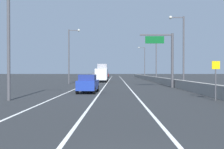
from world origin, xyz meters
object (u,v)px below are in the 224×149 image
Objects in this scene: lamp_post_right_fourth at (144,60)px; car_green_1 at (100,74)px; lamp_post_right_third at (155,56)px; car_gray_0 at (95,76)px; lamp_post_left_near at (12,26)px; lamp_post_left_mid at (70,52)px; car_red_3 at (106,75)px; overhead_sign_gantry at (167,53)px; car_blue_2 at (88,84)px; lamp_post_right_second at (182,46)px; box_truck at (102,74)px; speed_advisory_sign at (216,77)px.

lamp_post_right_fourth reaches higher than car_green_1.
lamp_post_right_third reaches higher than car_gray_0.
lamp_post_left_near is 25.09m from lamp_post_left_mid.
lamp_post_right_fourth is at bearing 9.96° from car_gray_0.
car_red_3 is at bearing 84.01° from lamp_post_left_mid.
car_gray_0 is (-13.14, 38.76, -3.74)m from overhead_sign_gantry.
lamp_post_left_mid is at bearing 147.54° from overhead_sign_gantry.
lamp_post_left_mid is at bearing -95.99° from car_red_3.
car_red_3 is (4.46, 69.90, -4.72)m from lamp_post_left_near.
lamp_post_right_second is at bearing 34.25° from car_blue_2.
lamp_post_right_second is at bearing -57.84° from box_truck.
car_blue_2 is at bearing -86.22° from car_gray_0.
box_truck is (-10.08, 18.59, -2.95)m from overhead_sign_gantry.
lamp_post_right_third is 12.52m from box_truck.
lamp_post_left_near is at bearing -106.36° from lamp_post_right_fourth.
lamp_post_left_near is (-16.66, -56.73, 0.00)m from lamp_post_right_fourth.
overhead_sign_gantry is 18.12m from lamp_post_left_mid.
lamp_post_left_near is 2.06× the size of car_green_1.
lamp_post_right_second is 22.84m from box_truck.
lamp_post_right_third is 24.02m from car_gray_0.
box_truck is at bearing 81.72° from lamp_post_left_near.
lamp_post_right_fourth is 26.16m from car_green_1.
speed_advisory_sign is 35.45m from box_truck.
lamp_post_right_fourth is at bearing 87.74° from overhead_sign_gantry.
lamp_post_right_third is (1.24, 35.70, 3.89)m from speed_advisory_sign.
box_truck reaches higher than car_green_1.
lamp_post_right_second is at bearing -30.67° from lamp_post_left_mid.
car_blue_2 is 1.00× the size of car_red_3.
lamp_post_left_mid is at bearing -92.08° from car_green_1.
lamp_post_right_third is at bearing 8.95° from box_truck.
speed_advisory_sign is 0.31× the size of lamp_post_left_near.
speed_advisory_sign is 15.37m from lamp_post_right_second.
car_green_1 is at bearing 100.09° from speed_advisory_sign.
overhead_sign_gantry is 1.56× the size of car_gray_0.
car_gray_0 is (-15.05, 39.22, -4.67)m from lamp_post_right_second.
lamp_post_right_fourth is 59.12m from lamp_post_left_near.
lamp_post_left_near is 2.04× the size of car_gray_0.
lamp_post_right_fourth is (-0.27, 41.82, 0.00)m from lamp_post_right_second.
box_truck reaches higher than speed_advisory_sign.
speed_advisory_sign is at bearing -88.34° from overhead_sign_gantry.
lamp_post_left_mid is at bearing 106.01° from car_blue_2.
car_gray_0 is 15.97m from car_red_3.
car_red_3 is (-12.20, 13.17, -4.72)m from lamp_post_right_fourth.
lamp_post_left_mid is at bearing 90.55° from lamp_post_left_near.
speed_advisory_sign is (0.44, -15.27, -2.96)m from overhead_sign_gantry.
lamp_post_left_near reaches higher than overhead_sign_gantry.
lamp_post_right_second is 42.27m from car_gray_0.
lamp_post_left_near is (-16.70, -35.82, 0.00)m from lamp_post_right_third.
lamp_post_right_third is 2.04× the size of car_gray_0.
car_red_3 is at bearing 102.77° from lamp_post_right_second.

